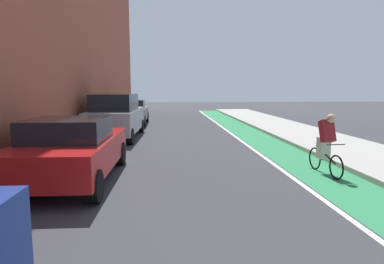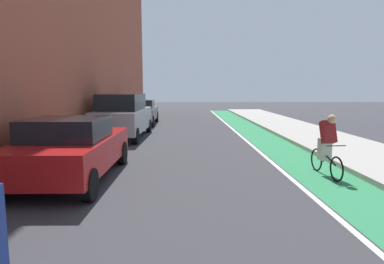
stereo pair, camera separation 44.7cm
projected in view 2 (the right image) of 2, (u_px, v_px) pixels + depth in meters
name	position (u px, v px, depth m)	size (l,w,h in m)	color
ground_plane	(192.00, 150.00, 11.86)	(84.77, 84.77, 0.00)	#38383D
bike_lane_paint	(268.00, 141.00, 13.91)	(1.60, 38.53, 0.00)	#2D8451
lane_divider_stripe	(247.00, 141.00, 13.89)	(0.12, 38.53, 0.00)	white
sidewalk_right	(325.00, 139.00, 13.96)	(3.22, 38.53, 0.14)	#A8A59E
parked_sedan_red	(71.00, 148.00, 7.96)	(2.05, 4.34, 1.53)	red
parked_suv_silver	(123.00, 115.00, 14.80)	(2.10, 4.82, 1.98)	#9EA0A8
parked_sedan_gray	(140.00, 112.00, 20.43)	(2.01, 4.43, 1.53)	#595B60
cyclist_trailing	(327.00, 145.00, 8.31)	(0.48, 1.66, 1.59)	black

